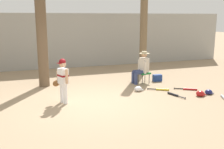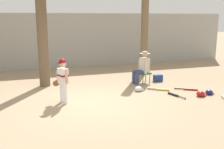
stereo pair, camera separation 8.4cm
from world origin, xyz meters
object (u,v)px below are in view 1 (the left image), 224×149
object	(u,v)px
batting_helmet_white	(138,89)
batting_helmet_red	(200,94)
young_ballplayer	(63,78)
folding_stool	(144,73)
bat_red_barrel	(188,89)
batting_helmet_navy	(209,92)
tree_near_player	(40,0)
tree_behind_spectator	(144,31)
bat_black_composite	(174,95)
bat_aluminum_silver	(224,98)
bat_yellow_trainer	(161,89)
seated_spectator	(142,66)
handbag_beside_stool	(157,78)

from	to	relation	value
batting_helmet_white	batting_helmet_red	distance (m)	1.99
young_ballplayer	batting_helmet_red	size ratio (longest dim) A/B	4.02
batting_helmet_red	folding_stool	bearing A→B (deg)	113.04
bat_red_barrel	batting_helmet_navy	world-z (taller)	batting_helmet_navy
tree_near_player	batting_helmet_white	xyz separation A→B (m)	(2.92, -1.74, -2.93)
tree_behind_spectator	batting_helmet_navy	bearing A→B (deg)	-82.94
young_ballplayer	batting_helmet_red	xyz separation A→B (m)	(4.19, -0.74, -0.66)
batting_helmet_navy	bat_black_composite	bearing A→B (deg)	168.98
young_ballplayer	folding_stool	world-z (taller)	young_ballplayer
young_ballplayer	bat_aluminum_silver	world-z (taller)	young_ballplayer
young_ballplayer	bat_yellow_trainer	world-z (taller)	young_ballplayer
bat_aluminum_silver	batting_helmet_white	distance (m)	2.69
bat_red_barrel	bat_yellow_trainer	xyz separation A→B (m)	(-0.91, 0.27, 0.00)
tree_behind_spectator	seated_spectator	distance (m)	2.39
tree_near_player	bat_yellow_trainer	bearing A→B (deg)	-27.41
seated_spectator	batting_helmet_white	size ratio (longest dim) A/B	3.95
folding_stool	bat_aluminum_silver	world-z (taller)	folding_stool
tree_near_player	batting_helmet_white	size ratio (longest dim) A/B	21.69
folding_stool	bat_black_composite	xyz separation A→B (m)	(0.17, -1.87, -0.33)
folding_stool	bat_black_composite	bearing A→B (deg)	-84.65
bat_yellow_trainer	handbag_beside_stool	bearing A→B (deg)	66.61
folding_stool	seated_spectator	distance (m)	0.29
bat_red_barrel	batting_helmet_white	distance (m)	1.74
seated_spectator	bat_red_barrel	distance (m)	1.90
bat_aluminum_silver	folding_stool	bearing A→B (deg)	117.88
batting_helmet_navy	batting_helmet_white	world-z (taller)	batting_helmet_white
tree_near_player	bat_aluminum_silver	world-z (taller)	tree_near_player
bat_yellow_trainer	bat_aluminum_silver	bearing A→B (deg)	-48.45
handbag_beside_stool	young_ballplayer	bearing A→B (deg)	-159.03
bat_black_composite	batting_helmet_red	size ratio (longest dim) A/B	2.20
handbag_beside_stool	bat_aluminum_silver	xyz separation A→B (m)	(0.81, -2.73, -0.10)
seated_spectator	batting_helmet_navy	world-z (taller)	seated_spectator
folding_stool	bat_yellow_trainer	distance (m)	1.22
folding_stool	bat_black_composite	world-z (taller)	folding_stool
bat_yellow_trainer	batting_helmet_red	world-z (taller)	batting_helmet_red
bat_black_composite	batting_helmet_red	world-z (taller)	batting_helmet_red
young_ballplayer	batting_helmet_navy	distance (m)	4.68
bat_aluminum_silver	bat_yellow_trainer	bearing A→B (deg)	131.55
batting_helmet_white	tree_near_player	bearing A→B (deg)	149.28
bat_red_barrel	bat_aluminum_silver	world-z (taller)	same
batting_helmet_red	tree_behind_spectator	bearing A→B (deg)	91.37
batting_helmet_red	seated_spectator	bearing A→B (deg)	115.29
tree_behind_spectator	bat_aluminum_silver	size ratio (longest dim) A/B	5.70
bat_black_composite	batting_helmet_navy	world-z (taller)	batting_helmet_navy
young_ballplayer	batting_helmet_navy	bearing A→B (deg)	-8.10
seated_spectator	batting_helmet_white	world-z (taller)	seated_spectator
young_ballplayer	bat_yellow_trainer	bearing A→B (deg)	4.51
young_ballplayer	bat_aluminum_silver	size ratio (longest dim) A/B	1.76
batting_helmet_navy	folding_stool	bearing A→B (deg)	122.20
handbag_beside_stool	batting_helmet_white	size ratio (longest dim) A/B	1.12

